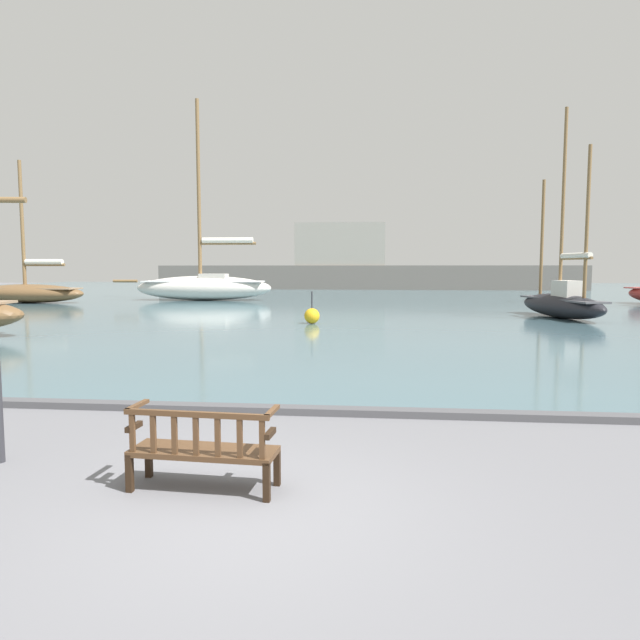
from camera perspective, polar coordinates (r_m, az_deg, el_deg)
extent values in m
plane|color=slate|center=(6.02, -7.37, -18.54)|extent=(160.00, 160.00, 0.00)
cube|color=#476670|center=(49.43, 4.41, 2.50)|extent=(100.00, 80.00, 0.08)
cube|color=#4C4C50|center=(9.59, -2.03, -9.01)|extent=(40.00, 0.30, 0.12)
cube|color=black|center=(7.08, -16.75, -13.19)|extent=(0.07, 0.07, 0.42)
cube|color=black|center=(6.57, -4.31, -14.45)|extent=(0.07, 0.07, 0.42)
cube|color=black|center=(6.70, -18.51, -14.31)|extent=(0.07, 0.07, 0.42)
cube|color=black|center=(6.16, -5.36, -15.82)|extent=(0.07, 0.07, 0.42)
cube|color=#4C331E|center=(6.52, -11.52, -12.75)|extent=(1.63, 0.62, 0.06)
cube|color=#4C331E|center=(6.20, -12.34, -9.21)|extent=(1.60, 0.15, 0.06)
cube|color=#4C331E|center=(6.55, -18.25, -10.68)|extent=(0.06, 0.04, 0.41)
cube|color=#4C331E|center=(6.45, -16.33, -10.89)|extent=(0.06, 0.04, 0.41)
cube|color=#4C331E|center=(6.35, -14.35, -11.09)|extent=(0.06, 0.04, 0.41)
cube|color=#4C331E|center=(6.26, -12.30, -11.29)|extent=(0.06, 0.04, 0.41)
cube|color=#4C331E|center=(6.18, -10.19, -11.48)|extent=(0.06, 0.04, 0.41)
cube|color=#4C331E|center=(6.10, -8.03, -11.66)|extent=(0.06, 0.04, 0.41)
cube|color=#4C331E|center=(6.03, -5.81, -11.82)|extent=(0.06, 0.04, 0.41)
cube|color=black|center=(6.68, -18.12, -10.10)|extent=(0.08, 0.30, 0.06)
cube|color=#4C331E|center=(6.70, -17.81, -8.14)|extent=(0.09, 0.47, 0.04)
cube|color=black|center=(6.13, -5.02, -11.24)|extent=(0.08, 0.30, 0.06)
cube|color=#4C331E|center=(6.16, -4.82, -9.09)|extent=(0.09, 0.47, 0.04)
ellipsoid|color=brown|center=(42.53, -27.16, 2.37)|extent=(7.76, 2.37, 1.24)
cube|color=#997A5B|center=(42.51, -27.17, 2.83)|extent=(6.82, 1.79, 0.08)
cylinder|color=brown|center=(42.69, -27.63, 8.45)|extent=(0.23, 0.23, 8.31)
cylinder|color=brown|center=(41.82, -25.86, 4.99)|extent=(2.84, 0.22, 0.18)
cylinder|color=silver|center=(41.82, -25.87, 5.25)|extent=(2.56, 0.39, 0.37)
ellipsoid|color=black|center=(28.91, 22.97, 1.32)|extent=(2.96, 6.84, 1.12)
cube|color=#4C4C51|center=(28.89, 22.99, 1.93)|extent=(2.40, 5.98, 0.08)
cube|color=beige|center=(28.44, 23.52, 2.79)|extent=(1.13, 1.54, 0.84)
cylinder|color=brown|center=(29.15, 23.14, 10.62)|extent=(0.15, 0.15, 8.72)
cylinder|color=brown|center=(27.93, 24.21, 5.65)|extent=(0.66, 2.44, 0.12)
cylinder|color=silver|center=(27.94, 24.22, 5.90)|extent=(0.72, 2.22, 0.25)
cylinder|color=brown|center=(30.64, 21.33, 7.61)|extent=(0.15, 0.15, 5.75)
cylinder|color=brown|center=(27.34, 25.16, 8.74)|extent=(0.15, 0.15, 6.64)
ellipsoid|color=silver|center=(41.67, -11.53, 3.14)|extent=(9.82, 3.10, 1.74)
cube|color=white|center=(41.65, -11.55, 3.80)|extent=(8.63, 2.39, 0.08)
cube|color=beige|center=(41.47, -10.58, 4.22)|extent=(1.95, 1.52, 0.51)
cylinder|color=brown|center=(42.04, -12.04, 12.50)|extent=(0.26, 0.26, 12.64)
cylinder|color=brown|center=(41.27, -9.21, 7.57)|extent=(4.03, 0.42, 0.21)
cylinder|color=silver|center=(41.28, -9.22, 7.86)|extent=(3.64, 0.61, 0.41)
cylinder|color=brown|center=(43.42, -18.90, 3.71)|extent=(1.76, 0.30, 0.21)
sphere|color=gold|center=(23.84, -0.81, 0.41)|extent=(0.65, 0.65, 0.65)
cylinder|color=#2D2D33|center=(23.79, -0.81, 2.02)|extent=(0.06, 0.06, 0.70)
cube|color=#66605B|center=(61.20, 4.72, 4.22)|extent=(45.22, 2.40, 2.63)
cube|color=gray|center=(61.37, 2.01, 7.58)|extent=(9.57, 2.00, 4.52)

